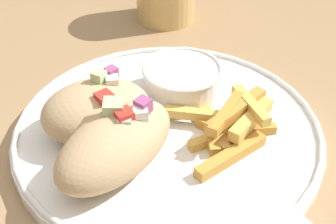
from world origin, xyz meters
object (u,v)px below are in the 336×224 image
object	(u,v)px
pita_sandwich_near	(116,144)
sauce_ramekin	(182,79)
pita_sandwich_far	(96,110)
plate	(168,131)
fries_pile	(230,125)

from	to	relation	value
pita_sandwich_near	sauce_ramekin	size ratio (longest dim) A/B	1.67
pita_sandwich_near	pita_sandwich_far	world-z (taller)	pita_sandwich_near
pita_sandwich_near	pita_sandwich_far	xyz separation A→B (m)	(-0.01, 0.05, -0.00)
plate	sauce_ramekin	distance (m)	0.06
sauce_ramekin	plate	bearing A→B (deg)	-118.35
pita_sandwich_far	plate	bearing A→B (deg)	-16.06
pita_sandwich_far	fries_pile	world-z (taller)	pita_sandwich_far
fries_pile	sauce_ramekin	bearing A→B (deg)	109.66
pita_sandwich_far	sauce_ramekin	bearing A→B (deg)	15.98
pita_sandwich_near	sauce_ramekin	xyz separation A→B (m)	(0.09, 0.10, -0.01)
pita_sandwich_near	fries_pile	bearing A→B (deg)	-30.58
pita_sandwich_near	fries_pile	xyz separation A→B (m)	(0.11, 0.02, -0.01)
plate	pita_sandwich_far	size ratio (longest dim) A/B	2.68
plate	fries_pile	size ratio (longest dim) A/B	2.87
pita_sandwich_near	pita_sandwich_far	size ratio (longest dim) A/B	1.25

